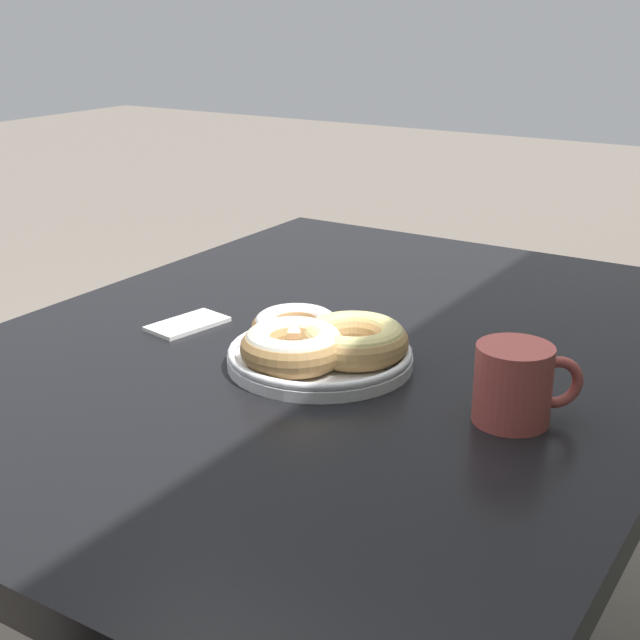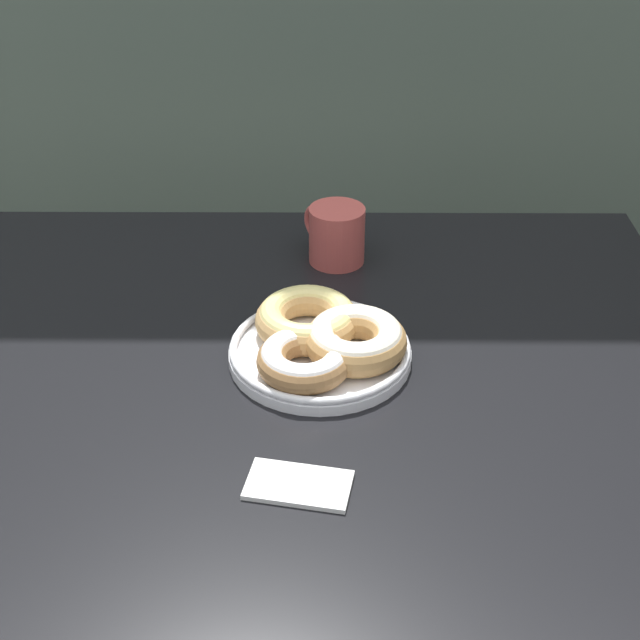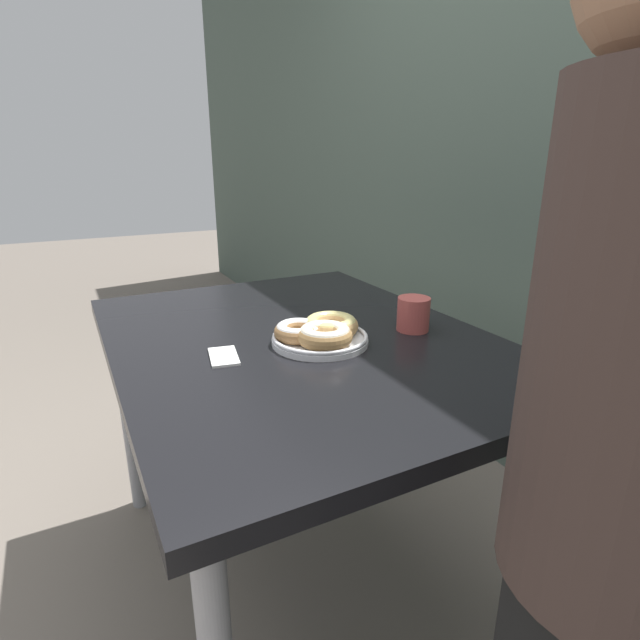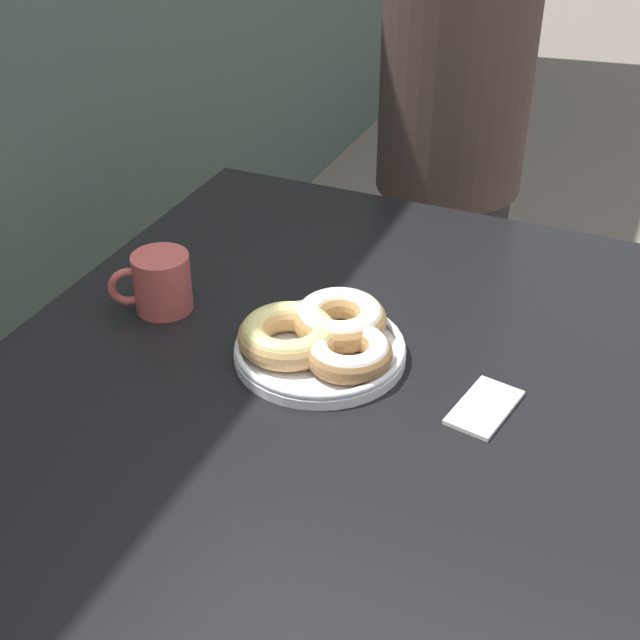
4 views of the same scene
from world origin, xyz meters
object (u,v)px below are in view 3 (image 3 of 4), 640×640
dining_table (299,362)px  donut_plate (320,332)px  coffee_mug (414,313)px  napkin (224,356)px

dining_table → donut_plate: size_ratio=4.79×
donut_plate → coffee_mug: size_ratio=2.29×
dining_table → coffee_mug: size_ratio=10.96×
dining_table → napkin: 0.23m
donut_plate → napkin: donut_plate is taller
dining_table → donut_plate: (0.08, 0.02, 0.10)m
dining_table → napkin: napkin is taller
donut_plate → napkin: bearing=-96.1°
donut_plate → coffee_mug: (0.02, 0.26, 0.01)m
coffee_mug → napkin: size_ratio=0.89×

